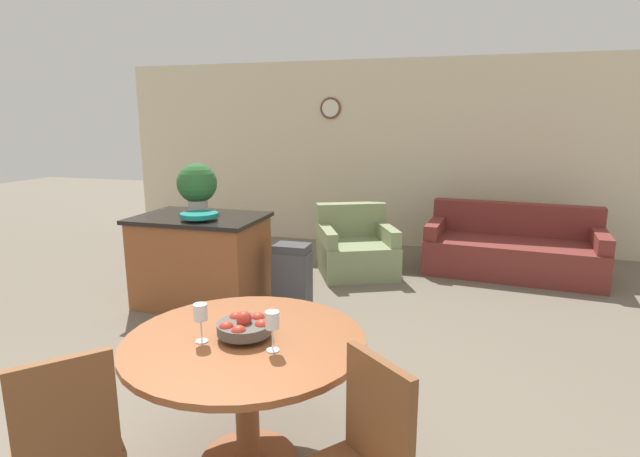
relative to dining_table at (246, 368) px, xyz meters
The scene contains 12 objects.
wall_back 5.25m from the dining_table, 92.59° to the left, with size 8.00×0.09×2.70m.
dining_table is the anchor object (origin of this frame).
dining_chair_near_left 0.86m from the dining_table, 126.32° to the right, with size 0.59×0.59×0.94m.
fruit_bowl 0.23m from the dining_table, 52.27° to the right, with size 0.28×0.28×0.15m.
wine_glass_left 0.38m from the dining_table, 152.13° to the right, with size 0.07×0.07×0.20m.
wine_glass_right 0.38m from the dining_table, 26.43° to the right, with size 0.07×0.07×0.20m.
kitchen_island 2.61m from the dining_table, 124.24° to the left, with size 1.25×0.88×0.91m.
teal_bowl 2.44m from the dining_table, 124.62° to the left, with size 0.36×0.36×0.07m.
potted_plant 2.90m from the dining_table, 124.03° to the left, with size 0.41×0.41×0.51m.
trash_bin 2.36m from the dining_table, 103.34° to the left, with size 0.35×0.26×0.65m.
couch 4.48m from the dining_table, 68.18° to the left, with size 2.10×1.17×0.82m.
armchair 3.65m from the dining_table, 92.95° to the left, with size 1.17×1.18×0.82m.
Camera 1 is at (1.27, -1.44, 1.84)m, focal length 28.00 mm.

